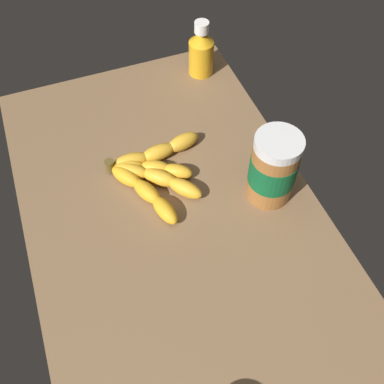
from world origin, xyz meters
The scene contains 4 objects.
ground_plane centered at (0.00, 0.00, -1.77)cm, with size 99.61×57.01×3.54cm, color brown.
banana_bunch centered at (-13.11, -0.78, 1.65)cm, with size 21.97×21.71×3.43cm.
peanut_butter_jar centered at (-1.04, 19.81, 7.84)cm, with size 9.26×9.26×15.84cm.
honey_bottle centered at (-41.14, 20.87, 6.23)cm, with size 6.18×6.18×14.11cm.
Camera 1 is at (42.96, -13.55, 74.03)cm, focal length 41.52 mm.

